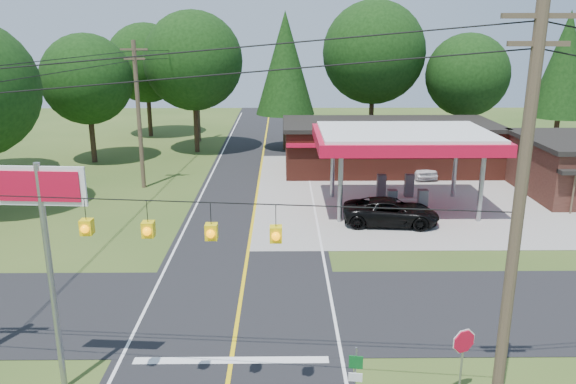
{
  "coord_description": "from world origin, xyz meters",
  "views": [
    {
      "loc": [
        1.73,
        -19.99,
        10.58
      ],
      "look_at": [
        2.0,
        7.0,
        2.8
      ],
      "focal_mm": 35.0,
      "sensor_mm": 36.0,
      "label": 1
    }
  ],
  "objects_px": {
    "gas_canopy": "(404,140)",
    "big_stop_sign": "(44,225)",
    "sedan_car": "(419,167)",
    "octagonal_stop_sign": "(463,347)",
    "suv_car": "(391,212)"
  },
  "relations": [
    {
      "from": "gas_canopy",
      "to": "big_stop_sign",
      "type": "relative_size",
      "value": 1.49
    },
    {
      "from": "sedan_car",
      "to": "octagonal_stop_sign",
      "type": "bearing_deg",
      "value": -107.4
    },
    {
      "from": "gas_canopy",
      "to": "big_stop_sign",
      "type": "bearing_deg",
      "value": -127.86
    },
    {
      "from": "suv_car",
      "to": "sedan_car",
      "type": "height_order",
      "value": "suv_car"
    },
    {
      "from": "sedan_car",
      "to": "octagonal_stop_sign",
      "type": "relative_size",
      "value": 1.86
    },
    {
      "from": "big_stop_sign",
      "to": "octagonal_stop_sign",
      "type": "distance_m",
      "value": 12.55
    },
    {
      "from": "gas_canopy",
      "to": "sedan_car",
      "type": "height_order",
      "value": "gas_canopy"
    },
    {
      "from": "suv_car",
      "to": "octagonal_stop_sign",
      "type": "height_order",
      "value": "octagonal_stop_sign"
    },
    {
      "from": "suv_car",
      "to": "octagonal_stop_sign",
      "type": "distance_m",
      "value": 15.62
    },
    {
      "from": "gas_canopy",
      "to": "suv_car",
      "type": "relative_size",
      "value": 1.98
    },
    {
      "from": "gas_canopy",
      "to": "octagonal_stop_sign",
      "type": "distance_m",
      "value": 18.85
    },
    {
      "from": "sedan_car",
      "to": "octagonal_stop_sign",
      "type": "height_order",
      "value": "octagonal_stop_sign"
    },
    {
      "from": "big_stop_sign",
      "to": "gas_canopy",
      "type": "bearing_deg",
      "value": 52.14
    },
    {
      "from": "suv_car",
      "to": "sedan_car",
      "type": "distance_m",
      "value": 11.76
    },
    {
      "from": "octagonal_stop_sign",
      "to": "big_stop_sign",
      "type": "bearing_deg",
      "value": 177.33
    }
  ]
}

